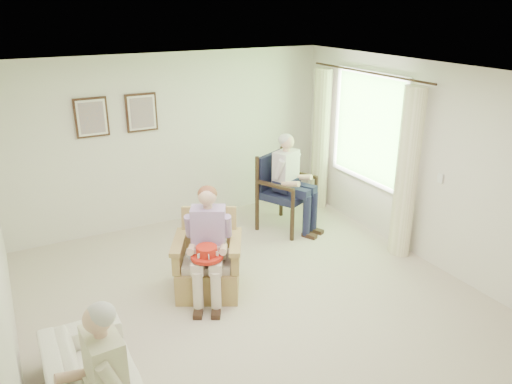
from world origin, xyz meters
TOP-DOWN VIEW (x-y plane):
  - floor at (0.00, 0.00)m, footprint 5.50×5.50m
  - back_wall at (0.00, 2.75)m, footprint 5.00×0.04m
  - front_wall at (0.00, -2.75)m, footprint 5.00×0.04m
  - right_wall at (2.50, 0.00)m, footprint 0.04×5.50m
  - ceiling at (0.00, 0.00)m, footprint 5.00×5.50m
  - window at (2.46, 1.20)m, footprint 0.13×2.50m
  - curtain_left at (2.33, 0.22)m, footprint 0.34×0.34m
  - curtain_right at (2.33, 2.18)m, footprint 0.34×0.34m
  - framed_print_left at (-1.15, 2.71)m, footprint 0.45×0.05m
  - framed_print_right at (-0.45, 2.71)m, footprint 0.45×0.05m
  - wicker_armchair at (-0.38, 0.58)m, footprint 0.75×0.75m
  - wood_armchair at (1.38, 1.77)m, footprint 0.73×0.69m
  - person_wicker at (-0.38, 0.45)m, footprint 0.40×0.63m
  - person_dark at (1.38, 1.58)m, footprint 0.40×0.63m
  - person_sofa at (-1.95, -1.18)m, footprint 0.42×0.62m
  - red_hat at (-0.50, 0.27)m, footprint 0.36×0.36m
  - hatbox at (-0.50, 0.60)m, footprint 0.51×0.51m

SIDE VIEW (x-z plane):
  - floor at x=0.00m, z-range 0.00..0.00m
  - hatbox at x=-0.50m, z-range -0.07..0.58m
  - wicker_armchair at x=-0.38m, z-range -0.18..0.79m
  - wood_armchair at x=1.38m, z-range 0.05..1.18m
  - red_hat at x=-0.50m, z-range 0.59..0.73m
  - person_sofa at x=-1.95m, z-range 0.08..1.31m
  - person_wicker at x=-0.38m, z-range 0.10..1.41m
  - person_dark at x=1.38m, z-range 0.14..1.60m
  - curtain_left at x=2.33m, z-range 0.00..2.30m
  - curtain_right at x=2.33m, z-range 0.00..2.30m
  - back_wall at x=0.00m, z-range 0.00..2.60m
  - front_wall at x=0.00m, z-range 0.00..2.60m
  - right_wall at x=2.50m, z-range 0.00..2.60m
  - window at x=2.46m, z-range 0.77..2.40m
  - framed_print_left at x=-1.15m, z-range 1.51..2.06m
  - framed_print_right at x=-0.45m, z-range 1.51..2.06m
  - ceiling at x=0.00m, z-range 2.59..2.61m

